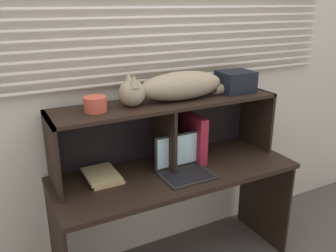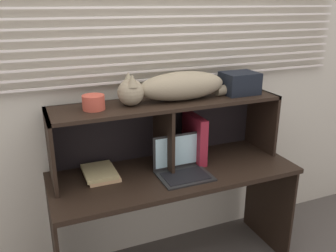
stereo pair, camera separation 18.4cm
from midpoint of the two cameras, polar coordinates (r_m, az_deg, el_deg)
name	(u,v)px [view 2 (the right image)]	position (r m, az deg, el deg)	size (l,w,h in m)	color
back_panel_with_blinds	(155,77)	(2.35, 0.18, 7.85)	(4.40, 0.08, 2.50)	beige
desk	(175,190)	(2.30, 3.39, -10.22)	(1.52, 0.58, 0.73)	black
hutch_shelf_unit	(165,119)	(2.24, 1.94, 1.15)	(1.44, 0.34, 0.42)	black
cat	(176,87)	(2.18, 3.73, 6.23)	(0.90, 0.20, 0.19)	gray
laptop	(182,167)	(2.18, 4.63, -6.53)	(0.31, 0.25, 0.23)	black
binder_upright	(194,138)	(2.34, 6.48, -1.92)	(0.06, 0.27, 0.30)	maroon
book_stack	(100,173)	(2.18, -8.36, -7.47)	(0.20, 0.24, 0.04)	tan
small_basket	(94,102)	(2.02, -9.25, 3.70)	(0.13, 0.13, 0.08)	#B84836
storage_box	(239,83)	(2.41, 13.48, 6.65)	(0.23, 0.19, 0.14)	black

